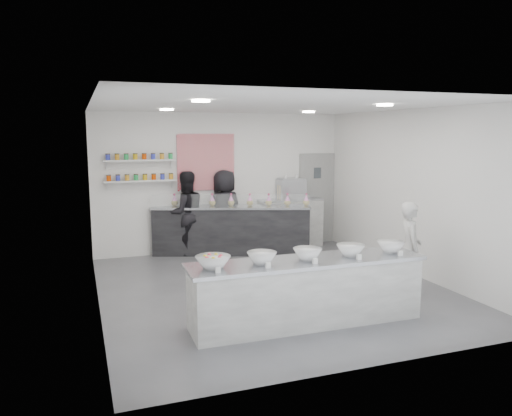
{
  "coord_description": "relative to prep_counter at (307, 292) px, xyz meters",
  "views": [
    {
      "loc": [
        -2.96,
        -7.47,
        2.57
      ],
      "look_at": [
        -0.13,
        0.4,
        1.31
      ],
      "focal_mm": 35.0,
      "sensor_mm": 36.0,
      "label": 1
    }
  ],
  "objects": [
    {
      "name": "left_wall",
      "position": [
        -2.63,
        1.59,
        1.05
      ],
      "size": [
        0.0,
        6.0,
        6.0
      ],
      "primitive_type": "plane",
      "rotation": [
        1.57,
        0.0,
        1.57
      ],
      "color": "white",
      "rests_on": "floor"
    },
    {
      "name": "downlight_2",
      "position": [
        -1.28,
        3.19,
        2.53
      ],
      "size": [
        0.24,
        0.24,
        0.02
      ],
      "primitive_type": "cylinder",
      "color": "white",
      "rests_on": "ceiling"
    },
    {
      "name": "back_door",
      "position": [
        2.42,
        4.56,
        0.6
      ],
      "size": [
        0.88,
        0.04,
        2.1
      ],
      "primitive_type": "cube",
      "color": "gray",
      "rests_on": "floor"
    },
    {
      "name": "sneeze_guard",
      "position": [
        0.1,
        3.89,
        0.73
      ],
      "size": [
        3.12,
        1.09,
        0.28
      ],
      "primitive_type": "cube",
      "rotation": [
        0.0,
        0.0,
        -0.33
      ],
      "color": "white",
      "rests_on": "back_bar"
    },
    {
      "name": "woman_prep",
      "position": [
        2.09,
        0.6,
        0.3
      ],
      "size": [
        0.54,
        0.64,
        1.5
      ],
      "primitive_type": "imported",
      "rotation": [
        0.0,
        0.0,
        1.18
      ],
      "color": "beige",
      "rests_on": "floor"
    },
    {
      "name": "floor",
      "position": [
        0.12,
        1.59,
        -0.45
      ],
      "size": [
        6.0,
        6.0,
        0.0
      ],
      "primitive_type": "plane",
      "color": "#515156",
      "rests_on": "ground"
    },
    {
      "name": "staff_left",
      "position": [
        -0.73,
        4.42,
        0.44
      ],
      "size": [
        0.94,
        0.77,
        1.78
      ],
      "primitive_type": "imported",
      "rotation": [
        0.0,
        0.0,
        3.26
      ],
      "color": "black",
      "rests_on": "floor"
    },
    {
      "name": "cookie_bags",
      "position": [
        0.2,
        4.17,
        0.72
      ],
      "size": [
        3.2,
        1.22,
        0.26
      ],
      "primitive_type": null,
      "rotation": [
        0.0,
        0.0,
        -0.33
      ],
      "color": "#FF80E3",
      "rests_on": "back_bar"
    },
    {
      "name": "prep_bowls",
      "position": [
        0.0,
        0.0,
        0.52
      ],
      "size": [
        2.99,
        0.53,
        0.16
      ],
      "primitive_type": null,
      "rotation": [
        0.0,
        0.0,
        -0.01
      ],
      "color": "white",
      "rests_on": "prep_counter"
    },
    {
      "name": "jar_shelf_lower",
      "position": [
        -1.63,
        4.49,
        1.15
      ],
      "size": [
        1.45,
        0.22,
        0.04
      ],
      "primitive_type": "cube",
      "color": "silver",
      "rests_on": "back_wall"
    },
    {
      "name": "cup_stacks",
      "position": [
        1.47,
        4.37,
        0.81
      ],
      "size": [
        0.24,
        0.24,
        0.32
      ],
      "primitive_type": null,
      "color": "beige",
      "rests_on": "espresso_ledge"
    },
    {
      "name": "espresso_machine",
      "position": [
        1.68,
        4.37,
        0.88
      ],
      "size": [
        0.59,
        0.41,
        0.45
      ],
      "primitive_type": "cube",
      "color": "#93969E",
      "rests_on": "espresso_ledge"
    },
    {
      "name": "jar_shelf_upper",
      "position": [
        -1.63,
        4.49,
        1.57
      ],
      "size": [
        1.45,
        0.22,
        0.04
      ],
      "primitive_type": "cube",
      "color": "silver",
      "rests_on": "back_wall"
    },
    {
      "name": "preserve_jars",
      "position": [
        -1.63,
        4.47,
        1.43
      ],
      "size": [
        1.45,
        0.1,
        0.56
      ],
      "primitive_type": null,
      "color": "#D73F00",
      "rests_on": "jar_shelf_lower"
    },
    {
      "name": "downlight_3",
      "position": [
        1.52,
        3.19,
        2.53
      ],
      "size": [
        0.24,
        0.24,
        0.02
      ],
      "primitive_type": "cylinder",
      "color": "white",
      "rests_on": "ceiling"
    },
    {
      "name": "ceiling",
      "position": [
        0.12,
        1.59,
        2.55
      ],
      "size": [
        6.0,
        6.0,
        0.0
      ],
      "primitive_type": "plane",
      "rotation": [
        3.14,
        0.0,
        0.0
      ],
      "color": "white",
      "rests_on": "floor"
    },
    {
      "name": "pattern_panel",
      "position": [
        -0.23,
        4.56,
        1.5
      ],
      "size": [
        1.25,
        0.03,
        1.2
      ],
      "primitive_type": "cube",
      "color": "red",
      "rests_on": "back_wall"
    },
    {
      "name": "back_bar",
      "position": [
        0.2,
        4.17,
        0.07
      ],
      "size": [
        3.36,
        1.67,
        1.04
      ],
      "primitive_type": "cube",
      "rotation": [
        0.0,
        0.0,
        -0.33
      ],
      "color": "black",
      "rests_on": "floor"
    },
    {
      "name": "back_wall",
      "position": [
        0.12,
        4.59,
        1.05
      ],
      "size": [
        5.5,
        0.0,
        5.5
      ],
      "primitive_type": "plane",
      "rotation": [
        1.57,
        0.0,
        0.0
      ],
      "color": "white",
      "rests_on": "floor"
    },
    {
      "name": "right_wall",
      "position": [
        2.87,
        1.59,
        1.05
      ],
      "size": [
        0.0,
        6.0,
        6.0
      ],
      "primitive_type": "plane",
      "rotation": [
        1.57,
        0.0,
        -1.57
      ],
      "color": "white",
      "rests_on": "floor"
    },
    {
      "name": "prep_counter",
      "position": [
        0.0,
        0.0,
        0.0
      ],
      "size": [
        3.28,
        0.79,
        0.89
      ],
      "primitive_type": "cube",
      "rotation": [
        0.0,
        0.0,
        -0.01
      ],
      "color": "#9D9D99",
      "rests_on": "floor"
    },
    {
      "name": "label_cards",
      "position": [
        0.01,
        -0.51,
        0.48
      ],
      "size": [
        2.66,
        0.04,
        0.07
      ],
      "primitive_type": null,
      "color": "white",
      "rests_on": "prep_counter"
    },
    {
      "name": "espresso_ledge",
      "position": [
        1.67,
        4.37,
        0.1
      ],
      "size": [
        1.48,
        0.47,
        1.1
      ],
      "primitive_type": "cube",
      "color": "#9D9D99",
      "rests_on": "floor"
    },
    {
      "name": "staff_right",
      "position": [
        0.13,
        4.42,
        0.45
      ],
      "size": [
        1.0,
        0.8,
        1.79
      ],
      "primitive_type": "imported",
      "rotation": [
        0.0,
        0.0,
        3.44
      ],
      "color": "black",
      "rests_on": "floor"
    },
    {
      "name": "downlight_0",
      "position": [
        -1.28,
        0.59,
        2.53
      ],
      "size": [
        0.24,
        0.24,
        0.02
      ],
      "primitive_type": "cylinder",
      "color": "white",
      "rests_on": "ceiling"
    },
    {
      "name": "downlight_1",
      "position": [
        1.52,
        0.59,
        2.53
      ],
      "size": [
        0.24,
        0.24,
        0.02
      ],
      "primitive_type": "cylinder",
      "color": "white",
      "rests_on": "ceiling"
    }
  ]
}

